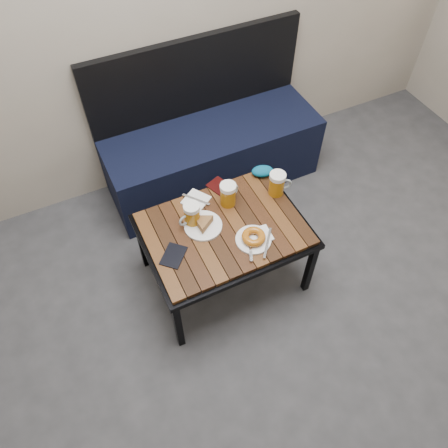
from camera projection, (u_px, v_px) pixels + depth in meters
name	position (u px, v px, depth m)	size (l,w,h in m)	color
ground	(353.00, 416.00, 2.13)	(4.00, 4.00, 0.00)	#2D2D30
room_shell	(400.00, 13.00, 1.03)	(4.00, 4.00, 4.00)	gray
bench	(211.00, 149.00, 2.90)	(1.40, 0.50, 0.95)	black
cafe_table	(224.00, 232.00, 2.28)	(0.84, 0.62, 0.47)	black
beer_mug_left	(192.00, 215.00, 2.21)	(0.13, 0.10, 0.14)	#A4660D
beer_mug_centre	(228.00, 194.00, 2.29)	(0.13, 0.11, 0.14)	#A4660D
beer_mug_right	(277.00, 184.00, 2.34)	(0.13, 0.10, 0.14)	#A4660D
plate_pie	(203.00, 224.00, 2.23)	(0.20, 0.20, 0.06)	white
plate_bagel	(254.00, 238.00, 2.18)	(0.21, 0.22, 0.05)	white
napkin_left	(196.00, 200.00, 2.35)	(0.17, 0.17, 0.01)	white
napkin_right	(259.00, 235.00, 2.21)	(0.13, 0.11, 0.01)	white
passport_navy	(174.00, 256.00, 2.13)	(0.10, 0.14, 0.01)	black
passport_burgundy	(221.00, 187.00, 2.41)	(0.10, 0.14, 0.01)	black
knit_pouch	(263.00, 171.00, 2.46)	(0.12, 0.08, 0.05)	#054A84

